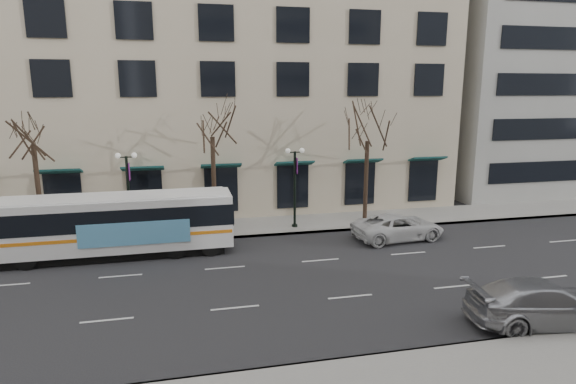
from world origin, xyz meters
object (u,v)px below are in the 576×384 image
object	(u,v)px
silver_car	(544,303)
white_pickup	(398,227)
tree_far_right	(368,126)
lamp_post_left	(129,191)
tree_far_left	(31,127)
tree_far_mid	(212,121)
city_bus	(118,223)
lamp_post_right	(295,184)

from	to	relation	value
silver_car	white_pickup	bearing A→B (deg)	11.50
tree_far_right	lamp_post_left	size ratio (longest dim) A/B	1.55
tree_far_left	tree_far_mid	distance (m)	10.00
tree_far_right	silver_car	size ratio (longest dim) A/B	1.37
tree_far_left	tree_far_right	bearing A→B (deg)	0.00
city_bus	white_pickup	world-z (taller)	city_bus
tree_far_right	lamp_post_right	distance (m)	6.11
lamp_post_left	silver_car	bearing A→B (deg)	-41.37
tree_far_left	silver_car	xyz separation A→B (m)	(21.36, -15.00, -5.84)
tree_far_mid	white_pickup	xyz separation A→B (m)	(10.54, -4.00, -6.14)
tree_far_left	tree_far_right	xyz separation A→B (m)	(20.00, 0.00, -0.28)
tree_far_left	tree_far_mid	xyz separation A→B (m)	(10.00, 0.00, 0.21)
lamp_post_right	silver_car	world-z (taller)	lamp_post_right
tree_far_mid	city_bus	bearing A→B (deg)	-147.36
tree_far_mid	tree_far_right	distance (m)	10.01
silver_car	city_bus	bearing A→B (deg)	62.46
lamp_post_left	lamp_post_right	size ratio (longest dim) A/B	1.00
lamp_post_left	lamp_post_right	distance (m)	10.00
silver_car	white_pickup	distance (m)	11.03
lamp_post_left	white_pickup	xyz separation A→B (m)	(15.53, -3.40, -2.18)
tree_far_mid	city_bus	xyz separation A→B (m)	(-5.33, -3.41, -5.10)
tree_far_left	tree_far_mid	bearing A→B (deg)	0.00
tree_far_mid	white_pickup	world-z (taller)	tree_far_mid
silver_car	white_pickup	xyz separation A→B (m)	(-0.82, 11.00, -0.09)
tree_far_left	lamp_post_right	xyz separation A→B (m)	(15.01, -0.60, -3.75)
tree_far_mid	lamp_post_right	bearing A→B (deg)	-6.83
silver_car	white_pickup	world-z (taller)	silver_car
tree_far_left	tree_far_right	distance (m)	20.00
tree_far_right	tree_far_mid	bearing A→B (deg)	180.00
tree_far_left	silver_car	size ratio (longest dim) A/B	1.42
city_bus	tree_far_mid	bearing A→B (deg)	32.23
lamp_post_left	tree_far_right	bearing A→B (deg)	2.29
tree_far_right	white_pickup	xyz separation A→B (m)	(0.54, -4.00, -5.66)
lamp_post_right	city_bus	distance (m)	10.77
tree_far_mid	silver_car	xyz separation A→B (m)	(11.36, -15.00, -6.05)
tree_far_right	lamp_post_left	xyz separation A→B (m)	(-14.99, -0.60, -3.48)
lamp_post_right	white_pickup	bearing A→B (deg)	-31.59
city_bus	white_pickup	xyz separation A→B (m)	(15.86, -0.59, -1.04)
silver_car	white_pickup	size ratio (longest dim) A/B	1.07
tree_far_mid	city_bus	size ratio (longest dim) A/B	0.70
lamp_post_left	lamp_post_right	bearing A→B (deg)	0.00
tree_far_left	lamp_post_right	bearing A→B (deg)	-2.29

